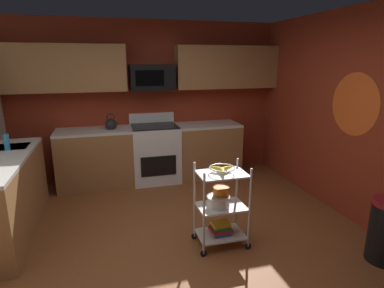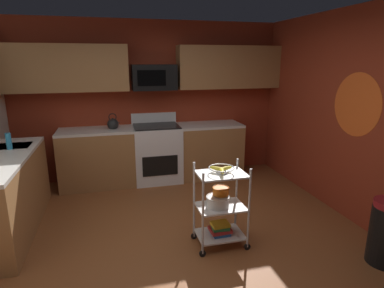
# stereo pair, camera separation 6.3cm
# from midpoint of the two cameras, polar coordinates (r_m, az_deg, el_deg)

# --- Properties ---
(floor) EXTENTS (4.40, 4.80, 0.04)m
(floor) POSITION_cam_midpoint_polar(r_m,az_deg,el_deg) (3.65, -1.20, -18.27)
(floor) COLOR brown
(floor) RESTS_ON ground
(wall_back) EXTENTS (4.52, 0.06, 2.60)m
(wall_back) POSITION_cam_midpoint_polar(r_m,az_deg,el_deg) (5.50, -7.15, 7.65)
(wall_back) COLOR maroon
(wall_back) RESTS_ON ground
(wall_right) EXTENTS (0.06, 4.80, 2.60)m
(wall_right) POSITION_cam_midpoint_polar(r_m,az_deg,el_deg) (4.23, 29.66, 3.71)
(wall_right) COLOR maroon
(wall_right) RESTS_ON ground
(wall_flower_decal) EXTENTS (0.00, 0.77, 0.77)m
(wall_flower_decal) POSITION_cam_midpoint_polar(r_m,az_deg,el_deg) (4.34, 27.63, 6.22)
(wall_flower_decal) COLOR #E5591E
(counter_run) EXTENTS (3.69, 2.48, 0.92)m
(counter_run) POSITION_cam_midpoint_polar(r_m,az_deg,el_deg) (4.84, -14.36, -3.85)
(counter_run) COLOR #9E6B3D
(counter_run) RESTS_ON ground
(oven_range) EXTENTS (0.76, 0.65, 1.10)m
(oven_range) POSITION_cam_midpoint_polar(r_m,az_deg,el_deg) (5.35, -5.92, -1.51)
(oven_range) COLOR white
(oven_range) RESTS_ON ground
(upper_cabinets) EXTENTS (4.40, 0.33, 0.70)m
(upper_cabinets) POSITION_cam_midpoint_polar(r_m,az_deg,el_deg) (5.26, -7.17, 13.35)
(upper_cabinets) COLOR #9E6B3D
(microwave) EXTENTS (0.70, 0.39, 0.40)m
(microwave) POSITION_cam_midpoint_polar(r_m,az_deg,el_deg) (5.25, -6.46, 11.72)
(microwave) COLOR black
(rolling_cart) EXTENTS (0.57, 0.37, 0.91)m
(rolling_cart) POSITION_cam_midpoint_polar(r_m,az_deg,el_deg) (3.50, 5.65, -11.05)
(rolling_cart) COLOR silver
(rolling_cart) RESTS_ON ground
(fruit_bowl) EXTENTS (0.27, 0.27, 0.07)m
(fruit_bowl) POSITION_cam_midpoint_polar(r_m,az_deg,el_deg) (3.33, 5.84, -4.46)
(fruit_bowl) COLOR silver
(fruit_bowl) RESTS_ON rolling_cart
(mixing_bowl_large) EXTENTS (0.25, 0.25, 0.11)m
(mixing_bowl_large) POSITION_cam_midpoint_polar(r_m,az_deg,el_deg) (3.46, 5.15, -10.11)
(mixing_bowl_large) COLOR silver
(mixing_bowl_large) RESTS_ON rolling_cart
(mixing_bowl_small) EXTENTS (0.18, 0.18, 0.08)m
(mixing_bowl_small) POSITION_cam_midpoint_polar(r_m,az_deg,el_deg) (3.46, 5.67, -8.28)
(mixing_bowl_small) COLOR orange
(mixing_bowl_small) RESTS_ON rolling_cart
(book_stack) EXTENTS (0.23, 0.19, 0.13)m
(book_stack) POSITION_cam_midpoint_polar(r_m,az_deg,el_deg) (3.62, 5.55, -14.77)
(book_stack) COLOR #1E4C8C
(book_stack) RESTS_ON rolling_cart
(kettle) EXTENTS (0.21, 0.18, 0.26)m
(kettle) POSITION_cam_midpoint_polar(r_m,az_deg,el_deg) (5.17, -13.56, 3.50)
(kettle) COLOR black
(kettle) RESTS_ON counter_run
(dish_soap_bottle) EXTENTS (0.06, 0.06, 0.20)m
(dish_soap_bottle) POSITION_cam_midpoint_polar(r_m,az_deg,el_deg) (4.43, -29.53, 0.44)
(dish_soap_bottle) COLOR #2D8CBF
(dish_soap_bottle) RESTS_ON counter_run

